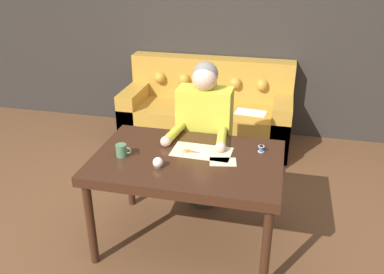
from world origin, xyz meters
The scene contains 11 objects.
ground_plane centered at (0.00, 0.00, 0.00)m, with size 16.00×16.00×0.00m, color brown.
wall_back centered at (0.00, 2.21, 1.30)m, with size 8.00×0.06×2.60m.
dining_table centered at (0.13, 0.01, 0.65)m, with size 1.31×0.86×0.73m.
couch centered at (-0.08, 1.82, 0.33)m, with size 1.86×0.78×0.91m.
person centered at (0.13, 0.57, 0.64)m, with size 0.49×0.60×1.26m.
pattern_paper_main centered at (0.21, 0.12, 0.73)m, with size 0.43×0.25×0.00m.
pattern_paper_offcut centered at (0.38, 0.01, 0.73)m, with size 0.20×0.15×0.00m.
scissors centered at (0.15, 0.10, 0.73)m, with size 0.21×0.07×0.01m.
mug centered at (-0.32, -0.07, 0.77)m, with size 0.11×0.08×0.09m.
thread_spool centered at (0.62, 0.22, 0.75)m, with size 0.04×0.04×0.05m.
pin_cushion centered at (-0.03, -0.16, 0.76)m, with size 0.07×0.07×0.07m.
Camera 1 is at (0.73, -2.41, 2.07)m, focal length 38.00 mm.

